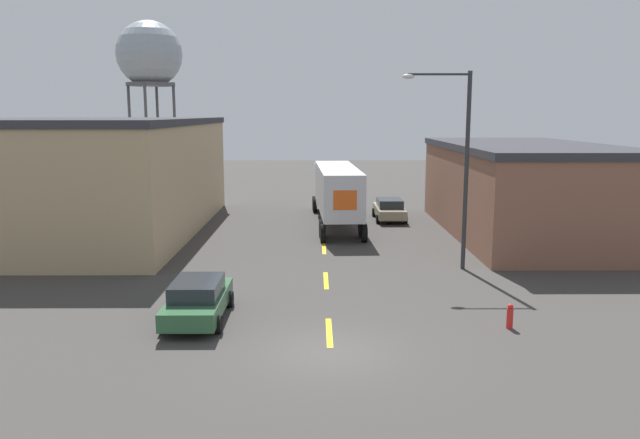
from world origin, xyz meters
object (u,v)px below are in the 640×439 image
parked_car_right_far (389,209)px  parked_car_left_near (198,299)px  fire_hydrant (510,316)px  water_tower (149,56)px  street_lamp (459,156)px  semi_truck (336,188)px

parked_car_right_far → parked_car_left_near: (-9.26, -21.06, 0.00)m
parked_car_left_near → fire_hydrant: size_ratio=5.39×
parked_car_right_far → water_tower: (-21.27, 20.17, 12.05)m
parked_car_left_near → street_lamp: 13.80m
water_tower → street_lamp: size_ratio=1.77×
street_lamp → water_tower: bearing=123.9°
water_tower → street_lamp: (22.79, -33.91, -7.51)m
semi_truck → parked_car_left_near: 20.35m
parked_car_right_far → street_lamp: (1.52, -13.73, 4.54)m
parked_car_right_far → fire_hydrant: bearing=-86.0°
semi_truck → water_tower: water_tower is taller
street_lamp → fire_hydrant: size_ratio=10.53×
parked_car_right_far → fire_hydrant: (1.54, -22.05, -0.33)m
water_tower → fire_hydrant: bearing=-61.6°
street_lamp → fire_hydrant: (0.02, -8.32, -4.87)m
parked_car_left_near → fire_hydrant: parked_car_left_near is taller
parked_car_right_far → street_lamp: 14.54m
parked_car_left_near → water_tower: (-12.01, 41.23, 12.05)m
semi_truck → water_tower: bearing=126.5°
parked_car_right_far → water_tower: water_tower is taller
parked_car_left_near → water_tower: bearing=106.2°
semi_truck → fire_hydrant: 21.28m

